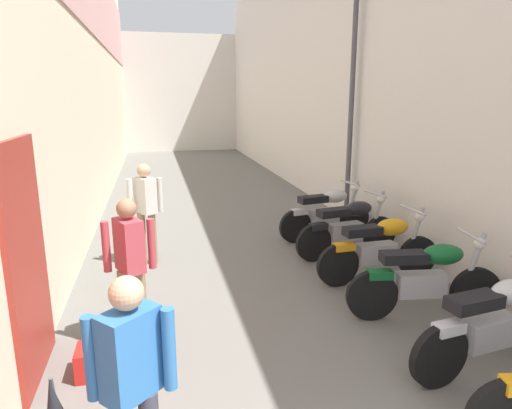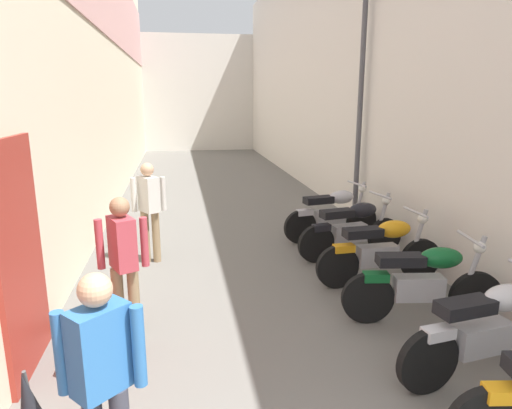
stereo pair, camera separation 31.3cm
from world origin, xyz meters
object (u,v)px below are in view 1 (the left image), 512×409
object	(u,v)px
motorcycle_second	(495,323)
pedestrian_by_doorway	(133,380)
motorcycle_fourth	(380,247)
pedestrian_mid_alley	(130,262)
motorcycle_sixth	(327,212)
plastic_crate	(101,360)
motorcycle_third	(426,278)
motorcycle_fifth	(349,226)
pedestrian_further_down	(146,207)
street_lamp	(348,82)

from	to	relation	value
motorcycle_second	pedestrian_by_doorway	world-z (taller)	pedestrian_by_doorway
motorcycle_fourth	pedestrian_mid_alley	bearing A→B (deg)	-163.90
motorcycle_sixth	plastic_crate	distance (m)	4.99
motorcycle_second	motorcycle_fourth	size ratio (longest dim) A/B	0.99
pedestrian_by_doorway	plastic_crate	xyz separation A→B (m)	(-0.39, 1.55, -0.78)
motorcycle_third	plastic_crate	distance (m)	3.62
motorcycle_sixth	pedestrian_by_doorway	xyz separation A→B (m)	(-3.19, -4.99, 0.42)
motorcycle_second	pedestrian_by_doorway	xyz separation A→B (m)	(-3.19, -0.78, 0.42)
motorcycle_fifth	plastic_crate	xyz separation A→B (m)	(-3.58, -2.49, -0.36)
motorcycle_fourth	pedestrian_mid_alley	distance (m)	3.45
motorcycle_third	pedestrian_mid_alley	xyz separation A→B (m)	(-3.29, 0.16, 0.42)
motorcycle_third	pedestrian_further_down	bearing A→B (deg)	141.44
pedestrian_mid_alley	motorcycle_sixth	bearing A→B (deg)	41.99
motorcycle_fourth	motorcycle_fifth	distance (m)	1.05
motorcycle_fifth	plastic_crate	size ratio (longest dim) A/B	4.18
motorcycle_fifth	street_lamp	world-z (taller)	street_lamp
motorcycle_fifth	street_lamp	size ratio (longest dim) A/B	0.38
motorcycle_sixth	motorcycle_fifth	bearing A→B (deg)	-90.00
motorcycle_fourth	pedestrian_further_down	xyz separation A→B (m)	(-3.17, 1.41, 0.42)
motorcycle_second	motorcycle_fifth	size ratio (longest dim) A/B	1.00
motorcycle_second	street_lamp	xyz separation A→B (m)	(0.70, 5.11, 2.30)
motorcycle_fifth	pedestrian_mid_alley	distance (m)	3.88
motorcycle_fourth	motorcycle_fifth	xyz separation A→B (m)	(-0.00, 1.05, 0.00)
plastic_crate	pedestrian_further_down	bearing A→B (deg)	81.62
motorcycle_second	motorcycle_fourth	distance (m)	2.20
motorcycle_third	motorcycle_fourth	size ratio (longest dim) A/B	1.00
pedestrian_by_doorway	street_lamp	bearing A→B (deg)	56.51
pedestrian_further_down	plastic_crate	size ratio (longest dim) A/B	3.57
motorcycle_sixth	pedestrian_by_doorway	distance (m)	5.94
motorcycle_sixth	pedestrian_further_down	world-z (taller)	pedestrian_further_down
motorcycle_fourth	street_lamp	world-z (taller)	street_lamp
plastic_crate	motorcycle_second	bearing A→B (deg)	-12.17
motorcycle_second	street_lamp	distance (m)	5.65
motorcycle_fifth	pedestrian_mid_alley	world-z (taller)	pedestrian_mid_alley
motorcycle_fourth	pedestrian_further_down	size ratio (longest dim) A/B	1.18
plastic_crate	motorcycle_fifth	bearing A→B (deg)	34.74
motorcycle_second	motorcycle_sixth	xyz separation A→B (m)	(-0.00, 4.22, 0.00)
motorcycle_fourth	pedestrian_further_down	world-z (taller)	pedestrian_further_down
motorcycle_fifth	pedestrian_by_doorway	world-z (taller)	pedestrian_by_doorway
pedestrian_mid_alley	plastic_crate	xyz separation A→B (m)	(-0.29, -0.48, -0.78)
pedestrian_mid_alley	motorcycle_third	bearing A→B (deg)	-2.77
pedestrian_by_doorway	pedestrian_mid_alley	xyz separation A→B (m)	(-0.10, 2.03, 0.00)
motorcycle_fifth	pedestrian_further_down	xyz separation A→B (m)	(-3.17, 0.36, 0.42)
street_lamp	motorcycle_second	bearing A→B (deg)	-97.82
motorcycle_sixth	motorcycle_third	bearing A→B (deg)	-90.00
motorcycle_fifth	motorcycle_sixth	distance (m)	0.96
pedestrian_by_doorway	motorcycle_fourth	bearing A→B (deg)	43.00
motorcycle_second	motorcycle_sixth	bearing A→B (deg)	90.00
motorcycle_fifth	motorcycle_sixth	bearing A→B (deg)	90.00
motorcycle_sixth	street_lamp	distance (m)	2.57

